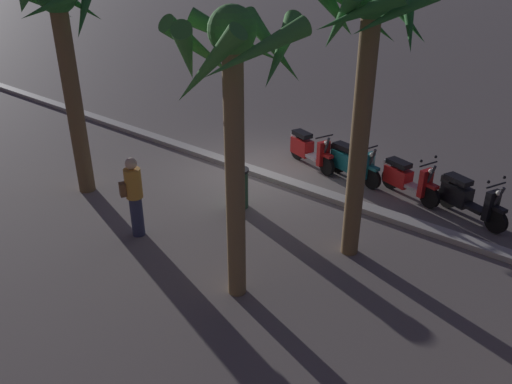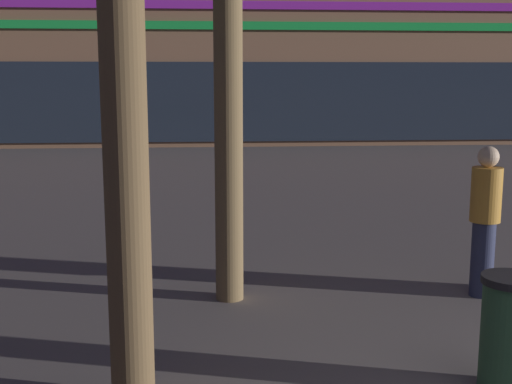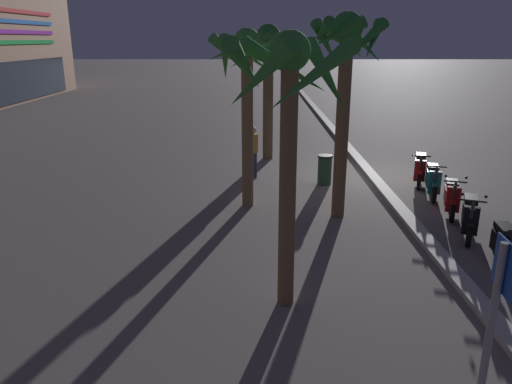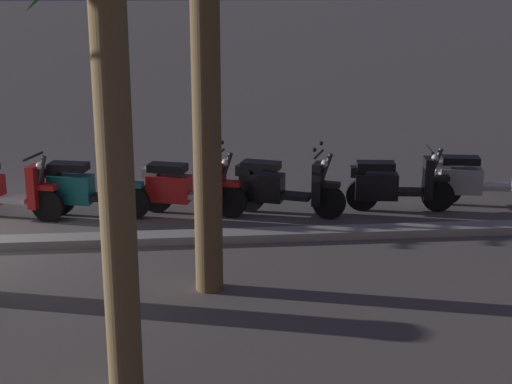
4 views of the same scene
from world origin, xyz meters
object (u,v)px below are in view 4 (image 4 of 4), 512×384
object	(u,v)px
scooter_teal_tail_end	(87,188)
scooter_red_mid_rear	(185,187)
scooter_black_gap_after_mid	(279,187)
scooter_black_far_back	(392,184)
scooter_silver_second_in_line	(479,179)

from	to	relation	value
scooter_teal_tail_end	scooter_red_mid_rear	bearing A→B (deg)	178.88
scooter_red_mid_rear	scooter_teal_tail_end	world-z (taller)	scooter_red_mid_rear
scooter_black_gap_after_mid	scooter_teal_tail_end	xyz separation A→B (m)	(3.02, -0.17, 0.00)
scooter_black_far_back	scooter_red_mid_rear	distance (m)	3.31
scooter_black_gap_after_mid	scooter_teal_tail_end	distance (m)	3.02
scooter_silver_second_in_line	scooter_red_mid_rear	distance (m)	4.81
scooter_silver_second_in_line	scooter_black_gap_after_mid	size ratio (longest dim) A/B	1.07
scooter_teal_tail_end	scooter_black_far_back	bearing A→B (deg)	178.23
scooter_silver_second_in_line	scooter_black_gap_after_mid	distance (m)	3.33
scooter_black_far_back	scooter_silver_second_in_line	bearing A→B (deg)	-173.38
scooter_black_gap_after_mid	scooter_teal_tail_end	bearing A→B (deg)	-3.18
scooter_black_gap_after_mid	scooter_teal_tail_end	size ratio (longest dim) A/B	1.01
scooter_red_mid_rear	scooter_teal_tail_end	bearing A→B (deg)	-1.12
scooter_black_far_back	scooter_black_gap_after_mid	xyz separation A→B (m)	(1.82, 0.02, 0.01)
scooter_black_gap_after_mid	scooter_red_mid_rear	distance (m)	1.49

